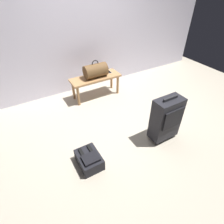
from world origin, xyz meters
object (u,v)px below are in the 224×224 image
bench (96,80)px  cell_phone (109,72)px  backpack_dark (89,159)px  duffel_bag_brown (96,71)px  suitcase_upright_charcoal (166,119)px

bench → cell_phone: 0.35m
backpack_dark → bench: bearing=60.5°
duffel_bag_brown → backpack_dark: duffel_bag_brown is taller
duffel_bag_brown → suitcase_upright_charcoal: (0.33, -1.62, -0.18)m
bench → duffel_bag_brown: duffel_bag_brown is taller
bench → suitcase_upright_charcoal: size_ratio=1.34×
cell_phone → backpack_dark: size_ratio=0.38×
bench → suitcase_upright_charcoal: (0.34, -1.62, 0.02)m
backpack_dark → suitcase_upright_charcoal: bearing=-5.4°
bench → backpack_dark: 1.75m
cell_phone → bench: bearing=-171.0°
duffel_bag_brown → suitcase_upright_charcoal: bearing=-78.3°
duffel_bag_brown → suitcase_upright_charcoal: 1.66m
backpack_dark → cell_phone: bearing=52.7°
cell_phone → backpack_dark: bearing=-127.3°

